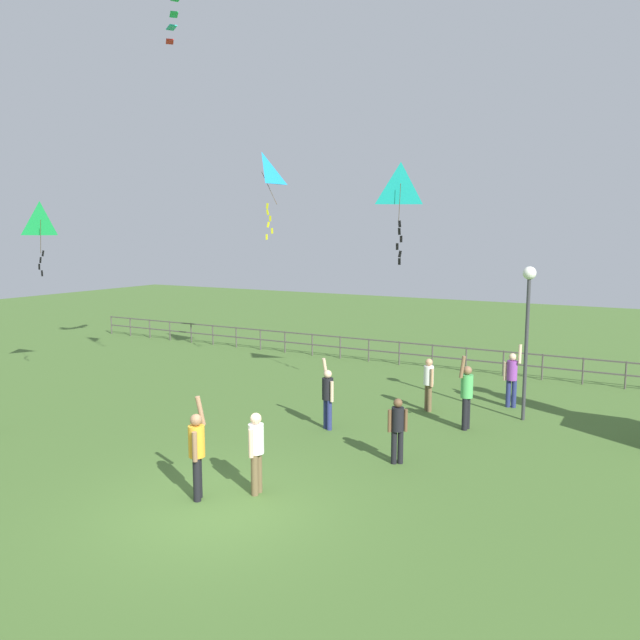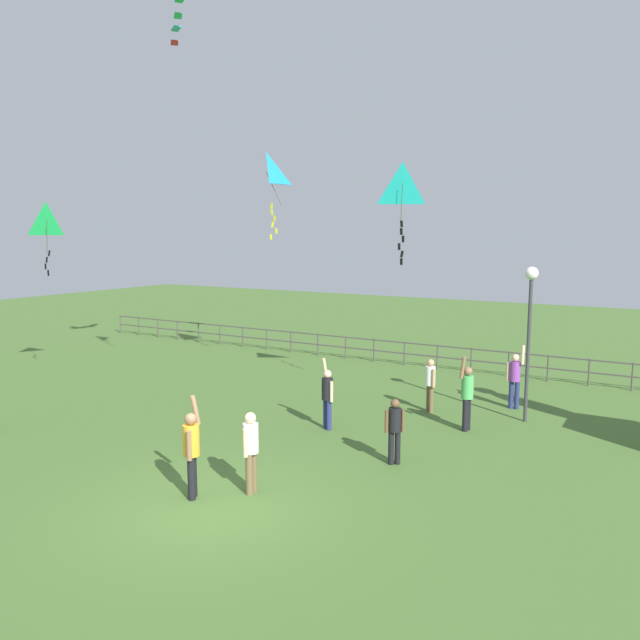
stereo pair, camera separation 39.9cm
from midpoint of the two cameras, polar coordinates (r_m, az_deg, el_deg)
name	(u,v)px [view 1 (the left image)]	position (r m, az deg, el deg)	size (l,w,h in m)	color
ground_plane	(213,508)	(12.42, -10.77, -16.71)	(80.00, 80.00, 0.00)	#476B2D
lamppost	(528,309)	(17.75, 18.04, 0.98)	(0.36, 0.36, 4.30)	#38383D
person_0	(256,448)	(12.57, -6.84, -11.62)	(0.31, 0.50, 1.66)	brown
person_2	(512,376)	(19.33, 16.74, -4.94)	(0.52, 0.31, 1.94)	navy
person_3	(197,449)	(12.48, -12.22, -11.61)	(0.33, 0.53, 2.02)	black
person_4	(429,381)	(18.40, 9.38, -5.58)	(0.37, 0.35, 1.57)	brown
person_5	(467,392)	(16.84, 12.73, -6.52)	(0.33, 0.52, 2.02)	black
person_6	(328,394)	(16.46, 0.02, -6.89)	(0.46, 0.39, 1.90)	navy
person_7	(398,426)	(14.16, 6.36, -9.74)	(0.38, 0.31, 1.51)	black
kite_0	(41,222)	(22.37, -24.87, 8.19)	(0.87, 0.96, 2.41)	#1EB759
kite_2	(401,187)	(18.34, 6.82, 12.08)	(1.04, 0.79, 2.95)	#19B2B2
kite_3	(262,175)	(22.83, -5.87, 13.16)	(1.22, 0.93, 3.02)	#198CD1
waterfront_railing	(435,353)	(24.32, 10.07, -3.01)	(36.04, 0.06, 0.95)	#4C4742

